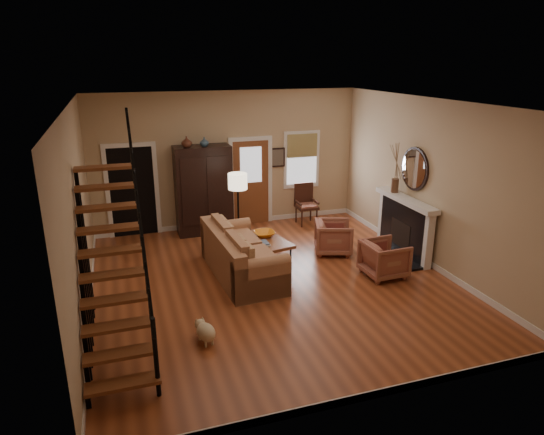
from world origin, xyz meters
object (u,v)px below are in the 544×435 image
object	(u,v)px
armchair_right	(334,237)
floor_lamp	(238,214)
sofa	(242,253)
side_chair	(307,205)
coffee_table	(264,250)
armchair_left	(384,259)
armoire	(204,190)

from	to	relation	value
armchair_right	floor_lamp	world-z (taller)	floor_lamp
sofa	side_chair	distance (m)	3.37
coffee_table	armchair_left	bearing A→B (deg)	-35.25
armoire	armchair_left	xyz separation A→B (m)	(2.81, -3.53, -0.70)
armoire	armchair_left	world-z (taller)	armoire
floor_lamp	armoire	bearing A→B (deg)	107.55
coffee_table	armchair_right	world-z (taller)	armchair_right
armoire	sofa	distance (m)	2.72
armoire	armchair_right	bearing A→B (deg)	-42.15
coffee_table	armchair_left	xyz separation A→B (m)	(1.98, -1.40, 0.11)
armoire	floor_lamp	size ratio (longest dim) A/B	1.21
coffee_table	floor_lamp	xyz separation A→B (m)	(-0.37, 0.66, 0.63)
armchair_left	coffee_table	bearing A→B (deg)	52.47
armchair_right	side_chair	size ratio (longest dim) A/B	0.76
side_chair	armoire	bearing A→B (deg)	175.52
armchair_left	armchair_right	distance (m)	1.44
armoire	floor_lamp	bearing A→B (deg)	-72.45
armoire	armchair_left	size ratio (longest dim) A/B	2.71
armoire	armchair_right	size ratio (longest dim) A/B	2.71
armchair_right	armoire	bearing A→B (deg)	67.13
armchair_left	armchair_right	world-z (taller)	same
coffee_table	armchair_right	bearing A→B (deg)	-1.03
armoire	coffee_table	xyz separation A→B (m)	(0.83, -2.13, -0.81)
sofa	armchair_right	xyz separation A→B (m)	(2.16, 0.48, -0.09)
sofa	armchair_right	world-z (taller)	sofa
armchair_left	floor_lamp	bearing A→B (deg)	46.49
floor_lamp	coffee_table	bearing A→B (deg)	-60.78
floor_lamp	armchair_left	bearing A→B (deg)	-41.23
armchair_left	armchair_right	bearing A→B (deg)	15.05
sofa	floor_lamp	world-z (taller)	floor_lamp
armoire	side_chair	xyz separation A→B (m)	(2.55, -0.20, -0.54)
sofa	floor_lamp	bearing A→B (deg)	75.15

